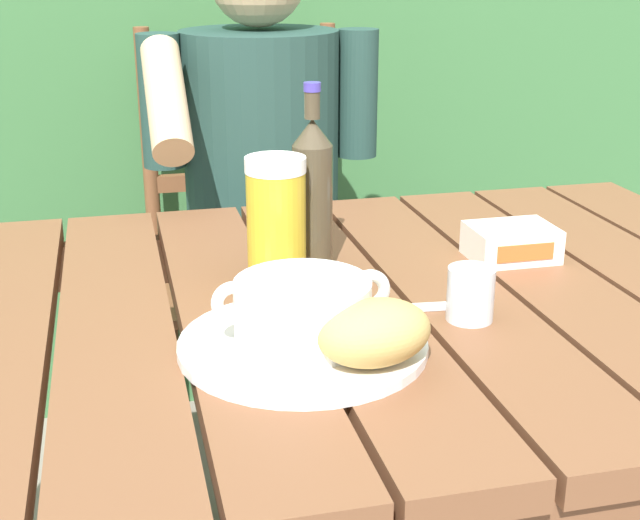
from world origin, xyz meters
name	(u,v)px	position (x,y,z in m)	size (l,w,h in m)	color
dining_table	(344,360)	(0.00, 0.00, 0.67)	(1.33, 0.90, 0.76)	brown
chair_near_diner	(253,261)	(0.02, 0.89, 0.50)	(0.47, 0.44, 1.03)	brown
person_eating	(264,185)	(0.01, 0.69, 0.73)	(0.48, 0.47, 1.25)	#223F37
serving_plate	(303,344)	(-0.09, -0.14, 0.77)	(0.29, 0.29, 0.01)	white
soup_bowl	(303,309)	(-0.09, -0.14, 0.81)	(0.21, 0.16, 0.08)	white
bread_roll	(374,332)	(-0.03, -0.22, 0.81)	(0.15, 0.13, 0.07)	tan
beer_glass	(276,222)	(-0.08, 0.07, 0.85)	(0.08, 0.08, 0.18)	gold
beer_bottle	(312,193)	(-0.02, 0.11, 0.87)	(0.06, 0.06, 0.26)	#443A28
water_glass_small	(471,294)	(0.13, -0.11, 0.79)	(0.06, 0.06, 0.07)	silver
butter_tub	(511,242)	(0.28, 0.09, 0.79)	(0.12, 0.09, 0.05)	white
table_knife	(389,308)	(0.04, -0.06, 0.76)	(0.17, 0.04, 0.01)	silver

